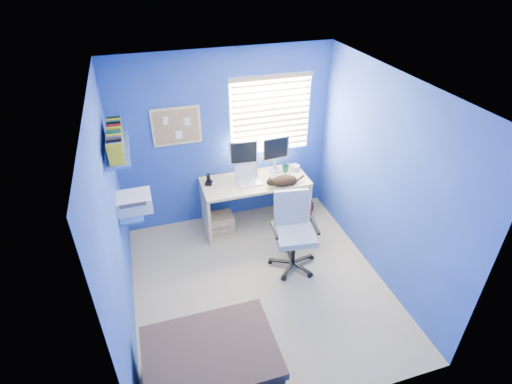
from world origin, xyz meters
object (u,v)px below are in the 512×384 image
object	(u,v)px
desk	(255,202)
tower_pc	(286,203)
cat	(284,181)
office_chair	(293,241)
laptop	(249,176)

from	to	relation	value
desk	tower_pc	xyz separation A→B (m)	(0.51, 0.04, -0.14)
cat	tower_pc	world-z (taller)	cat
office_chair	laptop	bearing A→B (deg)	107.51
laptop	tower_pc	bearing A→B (deg)	4.06
desk	cat	size ratio (longest dim) A/B	4.01
desk	laptop	world-z (taller)	laptop
laptop	tower_pc	xyz separation A→B (m)	(0.60, 0.08, -0.62)
cat	laptop	bearing A→B (deg)	156.74
cat	tower_pc	xyz separation A→B (m)	(0.16, 0.26, -0.58)
cat	office_chair	bearing A→B (deg)	-101.14
tower_pc	cat	bearing A→B (deg)	-116.34
cat	office_chair	xyz separation A→B (m)	(-0.14, -0.76, -0.43)
laptop	tower_pc	world-z (taller)	laptop
cat	desk	bearing A→B (deg)	146.58
tower_pc	desk	bearing A→B (deg)	-171.43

